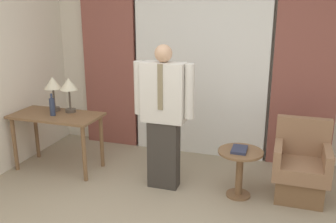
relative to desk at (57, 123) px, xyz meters
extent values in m
cube|color=silver|center=(1.58, 1.19, 0.74)|extent=(10.00, 0.06, 2.70)
cube|color=white|center=(1.58, 1.06, 0.68)|extent=(1.81, 0.06, 2.58)
cube|color=brown|center=(0.23, 1.06, 0.68)|extent=(0.80, 0.06, 2.58)
cube|color=brown|center=(2.93, 1.06, 0.68)|extent=(0.80, 0.06, 2.58)
cube|color=brown|center=(0.00, 0.00, 0.10)|extent=(1.12, 0.56, 0.03)
cylinder|color=brown|center=(-0.50, -0.22, -0.26)|extent=(0.05, 0.05, 0.70)
cylinder|color=brown|center=(0.50, -0.22, -0.26)|extent=(0.05, 0.05, 0.70)
cylinder|color=brown|center=(-0.50, 0.22, -0.26)|extent=(0.05, 0.05, 0.70)
cylinder|color=brown|center=(0.50, 0.22, -0.26)|extent=(0.05, 0.05, 0.70)
cylinder|color=#4C4238|center=(-0.12, 0.15, 0.13)|extent=(0.13, 0.13, 0.04)
cylinder|color=#4C4238|center=(-0.12, 0.15, 0.28)|extent=(0.02, 0.02, 0.25)
cone|color=beige|center=(-0.12, 0.15, 0.48)|extent=(0.22, 0.22, 0.15)
cylinder|color=#4C4238|center=(0.12, 0.15, 0.13)|extent=(0.13, 0.13, 0.04)
cylinder|color=#4C4238|center=(0.12, 0.15, 0.28)|extent=(0.02, 0.02, 0.25)
cone|color=beige|center=(0.12, 0.15, 0.48)|extent=(0.22, 0.22, 0.15)
cylinder|color=#2D3851|center=(-0.01, -0.05, 0.22)|extent=(0.07, 0.07, 0.22)
cylinder|color=#2D3851|center=(-0.01, -0.05, 0.36)|extent=(0.03, 0.03, 0.06)
cube|color=#38332D|center=(1.44, -0.05, -0.22)|extent=(0.34, 0.18, 0.79)
cube|color=silver|center=(1.44, -0.05, 0.51)|extent=(0.48, 0.22, 0.66)
cube|color=#847556|center=(1.44, -0.16, 0.60)|extent=(0.06, 0.01, 0.50)
cylinder|color=silver|center=(1.15, -0.05, 0.55)|extent=(0.11, 0.11, 0.60)
cylinder|color=silver|center=(1.73, -0.05, 0.55)|extent=(0.11, 0.11, 0.60)
sphere|color=tan|center=(1.44, -0.05, 0.94)|extent=(0.19, 0.19, 0.19)
cube|color=brown|center=(2.93, 0.13, -0.48)|extent=(0.49, 0.46, 0.27)
cube|color=#936B4C|center=(2.93, 0.13, -0.26)|extent=(0.58, 0.55, 0.16)
cube|color=#936B4C|center=(2.93, 0.36, 0.03)|extent=(0.58, 0.10, 0.43)
cube|color=#936B4C|center=(2.69, 0.13, -0.09)|extent=(0.08, 0.55, 0.18)
cube|color=#936B4C|center=(3.18, 0.13, -0.09)|extent=(0.08, 0.55, 0.18)
cylinder|color=brown|center=(2.30, -0.02, -0.60)|extent=(0.27, 0.27, 0.02)
cylinder|color=brown|center=(2.30, -0.02, -0.36)|extent=(0.08, 0.08, 0.51)
cylinder|color=brown|center=(2.30, -0.02, -0.09)|extent=(0.49, 0.49, 0.02)
cube|color=#2D334C|center=(2.29, -0.02, -0.06)|extent=(0.16, 0.24, 0.03)
camera|label=1|loc=(2.71, -3.82, 1.47)|focal=40.00mm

